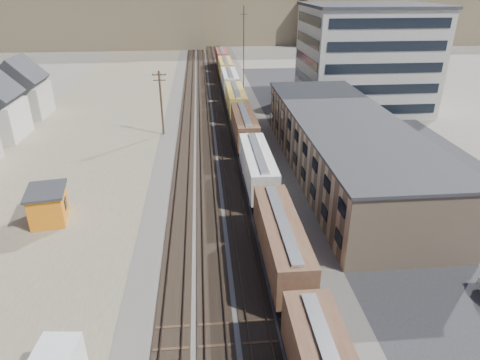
{
  "coord_description": "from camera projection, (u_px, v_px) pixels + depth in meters",
  "views": [
    {
      "loc": [
        -2.33,
        -23.19,
        22.42
      ],
      "look_at": [
        1.42,
        17.75,
        3.0
      ],
      "focal_mm": 32.0,
      "sensor_mm": 36.0,
      "label": 1
    }
  ],
  "objects": [
    {
      "name": "maintenance_shed",
      "position": [
        48.0,
        205.0,
        43.06
      ],
      "size": [
        4.39,
        5.28,
        3.47
      ],
      "color": "orange",
      "rests_on": "ground"
    },
    {
      "name": "asphalt_lot",
      "position": [
        366.0,
        144.0,
        63.97
      ],
      "size": [
        26.0,
        120.0,
        0.04
      ],
      "primitive_type": "cube",
      "color": "#232326",
      "rests_on": "ground"
    },
    {
      "name": "parked_car_blue",
      "position": [
        361.0,
        132.0,
        66.61
      ],
      "size": [
        6.1,
        5.69,
        1.59
      ],
      "primitive_type": "imported",
      "rotation": [
        0.0,
        0.0,
        0.88
      ],
      "color": "navy",
      "rests_on": "ground"
    },
    {
      "name": "parked_car_far",
      "position": [
        367.0,
        111.0,
        77.44
      ],
      "size": [
        2.44,
        4.57,
        1.48
      ],
      "primitive_type": "imported",
      "rotation": [
        0.0,
        0.0,
        -0.16
      ],
      "color": "silver",
      "rests_on": "ground"
    },
    {
      "name": "warehouse",
      "position": [
        344.0,
        146.0,
        52.84
      ],
      "size": [
        12.4,
        40.4,
        7.25
      ],
      "color": "tan",
      "rests_on": "ground"
    },
    {
      "name": "hills_north",
      "position": [
        204.0,
        1.0,
        175.84
      ],
      "size": [
        265.0,
        80.0,
        32.0
      ],
      "color": "brown",
      "rests_on": "ground"
    },
    {
      "name": "utility_pole_north",
      "position": [
        161.0,
        102.0,
        65.5
      ],
      "size": [
        2.2,
        0.32,
        10.0
      ],
      "color": "#382619",
      "rests_on": "ground"
    },
    {
      "name": "radio_mast",
      "position": [
        244.0,
        56.0,
        81.27
      ],
      "size": [
        1.2,
        0.16,
        18.0
      ],
      "color": "black",
      "rests_on": "ground"
    },
    {
      "name": "office_tower",
      "position": [
        365.0,
        58.0,
        78.48
      ],
      "size": [
        22.6,
        18.6,
        18.45
      ],
      "color": "#9E998E",
      "rests_on": "ground"
    },
    {
      "name": "dirt_yard",
      "position": [
        87.0,
        141.0,
        65.01
      ],
      "size": [
        24.0,
        180.0,
        0.03
      ],
      "primitive_type": "cube",
      "color": "#6F624C",
      "rests_on": "ground"
    },
    {
      "name": "ballast_bed",
      "position": [
        215.0,
        118.0,
        75.66
      ],
      "size": [
        18.0,
        200.0,
        0.06
      ],
      "primitive_type": "cube",
      "color": "#4C4742",
      "rests_on": "ground"
    },
    {
      "name": "ground",
      "position": [
        243.0,
        324.0,
        30.65
      ],
      "size": [
        300.0,
        300.0,
        0.0
      ],
      "primitive_type": "plane",
      "color": "#6B6356",
      "rests_on": "ground"
    },
    {
      "name": "freight_train",
      "position": [
        240.0,
        111.0,
        69.68
      ],
      "size": [
        3.0,
        119.74,
        4.46
      ],
      "color": "black",
      "rests_on": "ground"
    },
    {
      "name": "rail_tracks",
      "position": [
        212.0,
        118.0,
        75.58
      ],
      "size": [
        11.4,
        200.0,
        0.24
      ],
      "color": "black",
      "rests_on": "ground"
    }
  ]
}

